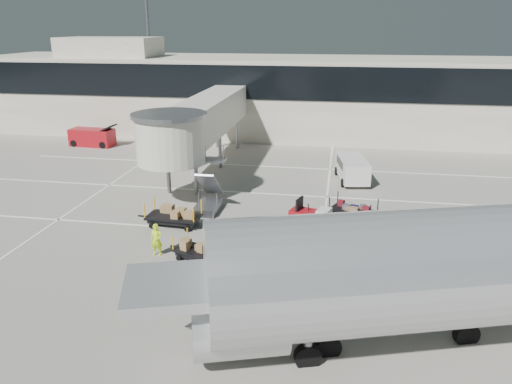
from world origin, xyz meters
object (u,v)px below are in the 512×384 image
at_px(baggage_tug, 311,215).
at_px(box_cart_near, 199,251).
at_px(belt_loader, 92,137).
at_px(minivan, 352,167).
at_px(aircraft, 477,267).
at_px(ground_worker, 157,240).
at_px(suitcase_cart, 353,211).
at_px(box_cart_far, 173,216).

relative_size(baggage_tug, box_cart_near, 0.78).
xyz_separation_m(box_cart_near, belt_loader, (-17.11, 22.36, 0.35)).
height_order(minivan, aircraft, aircraft).
bearing_deg(ground_worker, aircraft, -24.24).
distance_m(box_cart_near, minivan, 16.92).
distance_m(suitcase_cart, belt_loader, 29.12).
bearing_deg(box_cart_near, box_cart_far, 144.56).
xyz_separation_m(box_cart_far, minivan, (10.49, 10.91, 0.48)).
bearing_deg(belt_loader, box_cart_far, -47.61).
distance_m(suitcase_cart, box_cart_far, 10.90).
bearing_deg(box_cart_near, belt_loader, 148.06).
xyz_separation_m(baggage_tug, belt_loader, (-22.34, 16.65, 0.27)).
bearing_deg(aircraft, belt_loader, 118.58).
bearing_deg(aircraft, suitcase_cart, 90.53).
bearing_deg(box_cart_near, aircraft, -2.17).
xyz_separation_m(suitcase_cart, ground_worker, (-9.97, -6.97, 0.40)).
relative_size(suitcase_cart, box_cart_near, 1.02).
distance_m(ground_worker, minivan, 17.94).
bearing_deg(minivan, aircraft, -88.22).
distance_m(box_cart_far, belt_loader, 23.18).
relative_size(box_cart_near, minivan, 0.68).
height_order(baggage_tug, box_cart_near, baggage_tug).
bearing_deg(box_cart_far, ground_worker, -79.49).
xyz_separation_m(suitcase_cart, box_cart_far, (-10.48, -2.98, 0.11)).
bearing_deg(minivan, box_cart_near, -126.74).
height_order(box_cart_near, ground_worker, ground_worker).
bearing_deg(minivan, belt_loader, 153.97).
distance_m(baggage_tug, box_cart_far, 8.17).
xyz_separation_m(baggage_tug, aircraft, (6.51, -10.65, 2.56)).
height_order(box_cart_near, box_cart_far, box_cart_far).
bearing_deg(ground_worker, baggage_tug, 32.27).
bearing_deg(aircraft, minivan, 83.40).
distance_m(belt_loader, aircraft, 39.78).
relative_size(baggage_tug, ground_worker, 1.49).
relative_size(suitcase_cart, belt_loader, 0.73).
xyz_separation_m(baggage_tug, ground_worker, (-7.50, -5.56, 0.30)).
relative_size(box_cart_far, aircraft, 0.18).
xyz_separation_m(baggage_tug, box_cart_near, (-5.23, -5.71, -0.08)).
bearing_deg(baggage_tug, belt_loader, 160.71).
distance_m(baggage_tug, belt_loader, 27.86).
height_order(box_cart_far, ground_worker, ground_worker).
relative_size(suitcase_cart, box_cart_far, 0.87).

